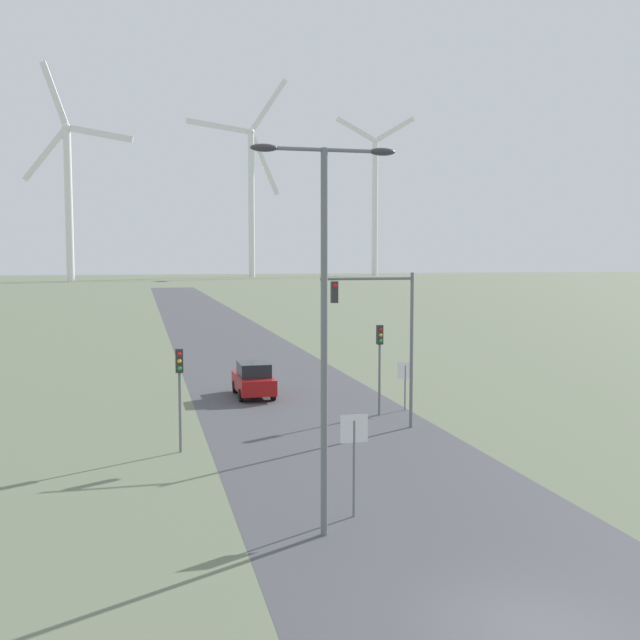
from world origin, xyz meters
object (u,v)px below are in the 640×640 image
Objects in this scene: stop_sign_near at (354,445)px; car_approaching at (254,380)px; wind_turbine_left at (68,187)px; wind_turbine_center at (251,187)px; traffic_light_mast_overhead at (383,320)px; stop_sign_far at (405,377)px; traffic_light_post_near_right at (380,349)px; traffic_light_post_near_left at (180,377)px; streetlamp at (324,294)px; wind_turbine_right at (375,195)px.

stop_sign_near is 18.85m from car_approaching.
wind_turbine_left is 71.99m from wind_turbine_center.
traffic_light_mast_overhead is at bearing 67.56° from stop_sign_near.
stop_sign_far is 5.20m from traffic_light_mast_overhead.
wind_turbine_left reaches higher than traffic_light_post_near_right.
traffic_light_post_near_left is (-10.92, -5.32, 1.26)m from stop_sign_far.
wind_turbine_center reaches higher than traffic_light_mast_overhead.
wind_turbine_left reaches higher than traffic_light_mast_overhead.
traffic_light_mast_overhead reaches higher than stop_sign_near.
streetlamp reaches higher than stop_sign_far.
stop_sign_near is at bearing 45.13° from streetlamp.
traffic_light_post_near_right is at bearing -107.68° from wind_turbine_right.
traffic_light_mast_overhead is at bearing -81.55° from wind_turbine_left.
wind_turbine_left is at bearing 96.90° from stop_sign_near.
wind_turbine_center is at bearing 82.27° from stop_sign_near.
stop_sign_near is (1.16, 1.16, -4.35)m from streetlamp.
traffic_light_post_near_right reaches higher than car_approaching.
traffic_light_post_near_left is 8.97m from traffic_light_mast_overhead.
traffic_light_post_near_left is 11.53m from car_approaching.
stop_sign_far is at bearing -96.61° from wind_turbine_center.
car_approaching is (-0.05, 18.81, -1.15)m from stop_sign_near.
traffic_light_post_near_right reaches higher than stop_sign_near.
traffic_light_post_near_left is at bearing -109.32° from wind_turbine_right.
streetlamp is 15.70m from traffic_light_post_near_right.
car_approaching is (-6.56, 5.17, -0.71)m from stop_sign_far.
traffic_light_post_near_right is (-1.53, -0.74, 1.46)m from stop_sign_far.
stop_sign_near reaches higher than stop_sign_far.
streetlamp is 4.65m from stop_sign_near.
wind_turbine_center is (28.76, 235.78, 28.94)m from traffic_light_post_near_right.
wind_turbine_left is at bearing -145.04° from wind_turbine_center.
traffic_light_post_near_right is 1.03× the size of car_approaching.
stop_sign_near is 252.74m from wind_turbine_center.
stop_sign_far is at bearing 56.40° from traffic_light_mast_overhead.
wind_turbine_center is (58.87, 41.17, 4.70)m from wind_turbine_left.
traffic_light_mast_overhead is (-2.32, -3.50, 3.07)m from stop_sign_far.
wind_turbine_right reaches higher than stop_sign_near.
traffic_light_post_near_right is at bearing -96.96° from wind_turbine_center.
traffic_light_mast_overhead reaches higher than stop_sign_far.
wind_turbine_left is (-25.13, 207.52, 25.26)m from stop_sign_near.
stop_sign_far is 0.35× the size of traffic_light_mast_overhead.
wind_turbine_right reaches higher than streetlamp.
wind_turbine_left is at bearing 98.45° from traffic_light_mast_overhead.
traffic_light_post_near_left is 10.45m from traffic_light_post_near_right.
wind_turbine_center is (33.79, 229.87, 31.11)m from car_approaching.
streetlamp is 3.45× the size of stop_sign_near.
traffic_light_post_near_right is 0.06× the size of wind_turbine_center.
wind_turbine_center is at bearing 80.98° from traffic_light_post_near_left.
stop_sign_far is at bearing -80.73° from wind_turbine_left.
car_approaching is (1.11, 19.98, -5.50)m from streetlamp.
wind_turbine_left reaches higher than wind_turbine_right.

